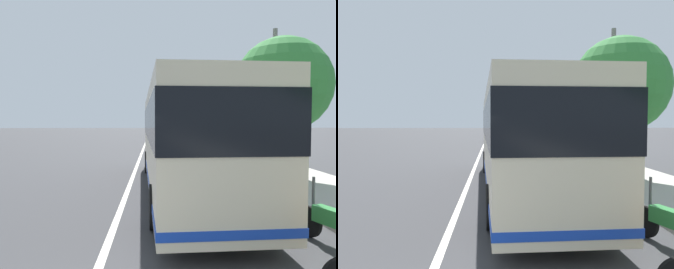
# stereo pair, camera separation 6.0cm
# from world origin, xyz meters

# --- Properties ---
(sidewalk_curb) EXTENTS (110.00, 3.60, 0.14)m
(sidewalk_curb) POSITION_xyz_m (10.00, -6.58, 0.07)
(sidewalk_curb) COLOR #B2ADA3
(sidewalk_curb) RESTS_ON ground
(lane_divider_line) EXTENTS (110.00, 0.16, 0.01)m
(lane_divider_line) POSITION_xyz_m (10.00, 0.00, 0.00)
(lane_divider_line) COLOR silver
(lane_divider_line) RESTS_ON ground
(coach_bus) EXTENTS (11.97, 2.95, 3.33)m
(coach_bus) POSITION_xyz_m (8.70, -1.91, 1.92)
(coach_bus) COLOR beige
(coach_bus) RESTS_ON ground
(motorcycle_by_tree) EXTENTS (2.30, 0.25, 1.25)m
(motorcycle_by_tree) POSITION_xyz_m (6.86, -4.21, 0.47)
(motorcycle_by_tree) COLOR black
(motorcycle_by_tree) RESTS_ON ground
(motorcycle_angled) EXTENTS (2.20, 0.36, 1.27)m
(motorcycle_angled) POSITION_xyz_m (9.72, -4.16, 0.47)
(motorcycle_angled) COLOR black
(motorcycle_angled) RESTS_ON ground
(car_side_street) EXTENTS (4.10, 1.80, 1.38)m
(car_side_street) POSITION_xyz_m (25.80, -2.45, 0.67)
(car_side_street) COLOR red
(car_side_street) RESTS_ON ground
(car_oncoming) EXTENTS (4.61, 2.19, 1.45)m
(car_oncoming) POSITION_xyz_m (34.29, -1.67, 0.70)
(car_oncoming) COLOR silver
(car_oncoming) RESTS_ON ground
(car_far_distant) EXTENTS (4.48, 2.11, 1.44)m
(car_far_distant) POSITION_xyz_m (50.30, -2.21, 0.70)
(car_far_distant) COLOR gray
(car_far_distant) RESTS_ON ground
(car_ahead_same_lane) EXTENTS (4.25, 2.00, 1.42)m
(car_ahead_same_lane) POSITION_xyz_m (56.30, -1.97, 0.67)
(car_ahead_same_lane) COLOR gold
(car_ahead_same_lane) RESTS_ON ground
(roadside_tree_mid_block) EXTENTS (3.72, 3.72, 5.66)m
(roadside_tree_mid_block) POSITION_xyz_m (10.04, -5.90, 3.79)
(roadside_tree_mid_block) COLOR brown
(roadside_tree_mid_block) RESTS_ON ground
(roadside_tree_far_block) EXTENTS (2.85, 2.85, 5.22)m
(roadside_tree_far_block) POSITION_xyz_m (16.62, -6.82, 3.75)
(roadside_tree_far_block) COLOR brown
(roadside_tree_far_block) RESTS_ON ground
(utility_pole) EXTENTS (0.22, 0.22, 7.00)m
(utility_pole) POSITION_xyz_m (13.52, -6.96, 3.50)
(utility_pole) COLOR slate
(utility_pole) RESTS_ON ground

